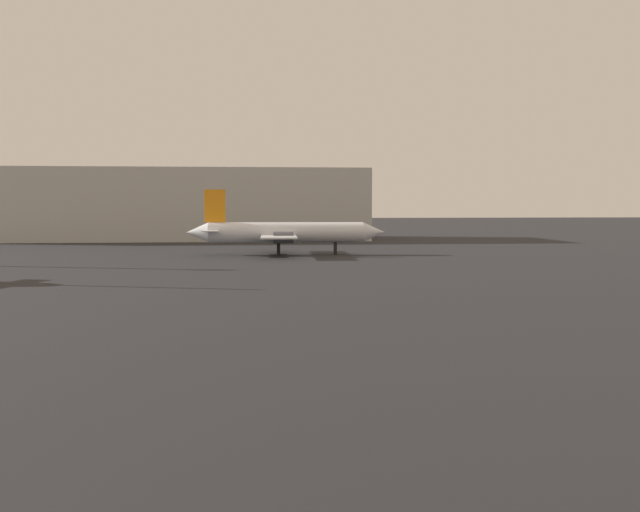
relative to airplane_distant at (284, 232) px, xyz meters
The scene contains 2 objects.
airplane_distant is the anchor object (origin of this frame).
terminal_building 42.62m from the airplane_distant, 112.15° to the left, with size 62.28×19.73×11.10m, color #B7B7B2.
Camera 1 is at (1.97, -6.06, 5.71)m, focal length 43.59 mm.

